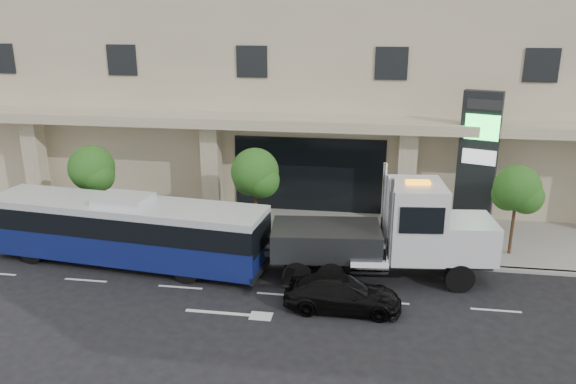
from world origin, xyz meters
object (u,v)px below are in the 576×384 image
tow_truck (392,235)px  signage_pylon (477,164)px  city_bus (126,229)px  black_sedan (342,294)px

tow_truck → signage_pylon: (3.92, 5.07, 1.77)m
city_bus → tow_truck: 11.15m
city_bus → signage_pylon: size_ratio=1.79×
black_sedan → tow_truck: bearing=-31.6°
city_bus → signage_pylon: bearing=25.8°
city_bus → signage_pylon: (15.06, 5.39, 2.08)m
tow_truck → signage_pylon: bearing=46.5°
tow_truck → signage_pylon: signage_pylon is taller
tow_truck → black_sedan: size_ratio=2.35×
black_sedan → city_bus: bearing=74.5°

